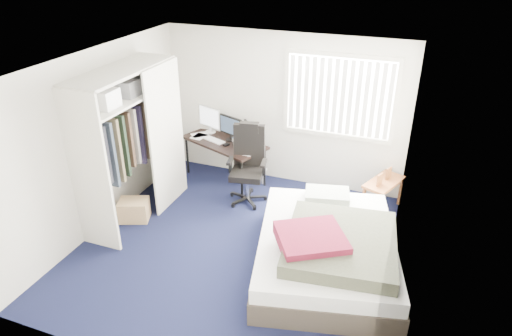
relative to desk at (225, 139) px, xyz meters
The scene contains 10 objects.
ground 2.10m from the desk, 63.21° to the right, with size 4.20×4.20×0.00m, color black.
room_shell 2.11m from the desk, 63.21° to the right, with size 4.20×4.20×4.20m.
window_assembly 2.00m from the desk, ahead, with size 1.72×0.09×1.32m.
closet 1.79m from the desk, 117.89° to the right, with size 0.64×1.84×2.22m.
desk is the anchor object (origin of this frame).
office_chair 0.82m from the desk, 39.46° to the right, with size 0.68×0.68×1.25m.
footstool 0.81m from the desk, 10.04° to the left, with size 0.28×0.23×0.22m.
nightstand 2.65m from the desk, ahead, with size 0.60×0.80×0.67m.
bed 2.82m from the desk, 39.17° to the right, with size 2.14×2.56×0.73m.
pine_box 1.91m from the desk, 114.88° to the right, with size 0.42×0.32×0.32m, color #A68053.
Camera 1 is at (2.05, -4.61, 3.80)m, focal length 32.00 mm.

